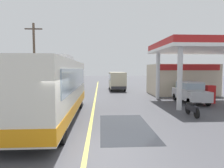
% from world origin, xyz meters
% --- Properties ---
extents(ground, '(120.00, 120.00, 0.00)m').
position_xyz_m(ground, '(0.00, 20.00, 0.00)').
color(ground, '#424247').
extents(lane_divider_stripe, '(0.16, 50.00, 0.01)m').
position_xyz_m(lane_divider_stripe, '(0.00, 15.00, 0.00)').
color(lane_divider_stripe, '#D8CC4C').
rests_on(lane_divider_stripe, ground).
extents(wet_puddle_patch, '(2.47, 5.23, 0.01)m').
position_xyz_m(wet_puddle_patch, '(1.73, 2.57, 0.00)').
color(wet_puddle_patch, '#26282D').
rests_on(wet_puddle_patch, ground).
extents(coach_bus_main, '(2.60, 11.04, 3.69)m').
position_xyz_m(coach_bus_main, '(-2.10, 4.35, 1.72)').
color(coach_bus_main, silver).
rests_on(coach_bus_main, ground).
extents(gas_station_roadside, '(9.10, 11.95, 5.10)m').
position_xyz_m(gas_station_roadside, '(9.74, 13.53, 2.63)').
color(gas_station_roadside, '#B21E1E').
rests_on(gas_station_roadside, ground).
extents(car_at_pump, '(1.70, 4.20, 1.82)m').
position_xyz_m(car_at_pump, '(8.13, 9.60, 1.01)').
color(car_at_pump, '#B2B2B7').
rests_on(car_at_pump, ground).
extents(minibus_opposing_lane, '(2.04, 6.13, 2.44)m').
position_xyz_m(minibus_opposing_lane, '(2.80, 20.92, 1.47)').
color(minibus_opposing_lane, '#BFB799').
rests_on(minibus_opposing_lane, ground).
extents(motorcycle_parked_forecourt, '(0.55, 1.80, 0.92)m').
position_xyz_m(motorcycle_parked_forecourt, '(6.10, 4.73, 0.44)').
color(motorcycle_parked_forecourt, black).
rests_on(motorcycle_parked_forecourt, ground).
extents(pedestrian_near_pump, '(0.55, 0.22, 1.66)m').
position_xyz_m(pedestrian_near_pump, '(8.84, 11.07, 0.93)').
color(pedestrian_near_pump, '#33333F').
rests_on(pedestrian_near_pump, ground).
extents(pedestrian_by_shop, '(0.55, 0.22, 1.66)m').
position_xyz_m(pedestrian_by_shop, '(8.38, 12.84, 0.93)').
color(pedestrian_by_shop, '#33333F').
rests_on(pedestrian_by_shop, ground).
extents(utility_pole_roadside, '(1.80, 0.24, 7.64)m').
position_xyz_m(utility_pole_roadside, '(-6.41, 14.75, 4.00)').
color(utility_pole_roadside, brown).
rests_on(utility_pole_roadside, ground).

